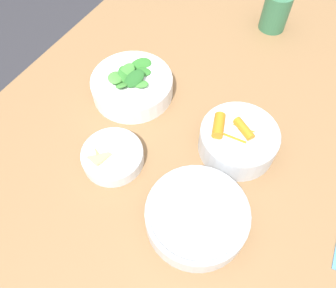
% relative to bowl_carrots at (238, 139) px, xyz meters
% --- Properties ---
extents(ground_plane, '(10.00, 10.00, 0.00)m').
position_rel_bowl_carrots_xyz_m(ground_plane, '(-0.05, -0.13, -0.81)').
color(ground_plane, '#2D2D33').
extents(dining_table, '(1.26, 0.90, 0.78)m').
position_rel_bowl_carrots_xyz_m(dining_table, '(-0.05, -0.13, -0.15)').
color(dining_table, olive).
rests_on(dining_table, ground_plane).
extents(bowl_carrots, '(0.17, 0.17, 0.08)m').
position_rel_bowl_carrots_xyz_m(bowl_carrots, '(0.00, 0.00, 0.00)').
color(bowl_carrots, silver).
rests_on(bowl_carrots, dining_table).
extents(bowl_greens, '(0.20, 0.20, 0.08)m').
position_rel_bowl_carrots_xyz_m(bowl_greens, '(-0.03, -0.29, -0.01)').
color(bowl_greens, white).
rests_on(bowl_greens, dining_table).
extents(bowl_beans_hotdog, '(0.19, 0.19, 0.05)m').
position_rel_bowl_carrots_xyz_m(bowl_beans_hotdog, '(0.19, -0.00, -0.01)').
color(bowl_beans_hotdog, silver).
rests_on(bowl_beans_hotdog, dining_table).
extents(bowl_cookies, '(0.13, 0.13, 0.04)m').
position_rel_bowl_carrots_xyz_m(bowl_cookies, '(0.16, -0.22, -0.02)').
color(bowl_cookies, silver).
rests_on(bowl_cookies, dining_table).
extents(cup, '(0.07, 0.07, 0.10)m').
position_rel_bowl_carrots_xyz_m(cup, '(-0.44, -0.07, 0.02)').
color(cup, '#336B47').
rests_on(cup, dining_table).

